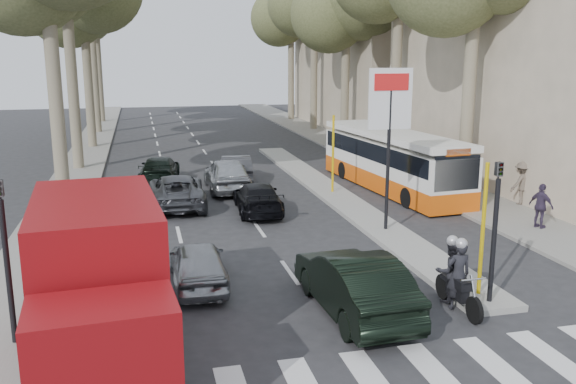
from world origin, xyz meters
name	(u,v)px	position (x,y,z in m)	size (l,w,h in m)	color
ground	(343,296)	(0.00, 0.00, 0.00)	(120.00, 120.00, 0.00)	#28282B
sidewalk_right	(344,145)	(8.60, 25.00, 0.06)	(3.20, 70.00, 0.12)	gray
median_left	(91,147)	(-8.00, 28.00, 0.06)	(2.40, 64.00, 0.12)	gray
traffic_island	(332,193)	(3.25, 11.00, 0.08)	(1.50, 26.00, 0.16)	gray
building_far	(391,30)	(15.50, 34.00, 8.00)	(11.00, 20.00, 16.00)	#B7A88E
billboard	(389,126)	(3.25, 5.00, 3.70)	(1.50, 12.10, 5.60)	yellow
traffic_light_island	(496,208)	(3.25, -1.50, 2.49)	(0.16, 0.41, 3.60)	black
traffic_light_left	(4,234)	(-7.60, -1.00, 2.49)	(0.16, 0.41, 3.60)	black
tree_r_e	(292,5)	(9.23, 42.11, 10.38)	(7.40, 7.20, 14.10)	#6B604C
silver_hatchback	(198,263)	(-3.50, 1.64, 0.61)	(1.44, 3.57, 1.22)	#979A9F
dark_hatchback	(354,283)	(-0.07, -1.00, 0.75)	(1.59, 4.55, 1.50)	black
queue_car_a	(177,191)	(-3.50, 10.53, 0.65)	(2.17, 4.71, 1.31)	#494B50
queue_car_b	(258,198)	(-0.50, 8.83, 0.59)	(1.65, 4.06, 1.18)	black
queue_car_c	(227,174)	(-1.10, 13.00, 0.75)	(1.78, 4.43, 1.51)	#A2A6AA
queue_car_d	(236,168)	(-0.38, 15.00, 0.64)	(1.35, 3.87, 1.28)	#45464C
queue_car_e	(160,170)	(-4.00, 15.58, 0.63)	(1.75, 4.32, 1.25)	black
red_truck	(99,283)	(-5.73, -2.26, 1.73)	(2.77, 6.28, 3.27)	black
city_bus	(392,159)	(6.20, 11.46, 1.41)	(3.12, 10.35, 2.69)	#DD540C
motorcycle	(455,275)	(2.40, -1.27, 0.83)	(0.77, 2.14, 1.82)	black
pedestrian_near	(541,206)	(8.56, 3.95, 0.90)	(0.92, 0.45, 1.57)	#3B2F47
pedestrian_far	(522,183)	(10.00, 7.17, 0.99)	(1.12, 0.50, 1.74)	brown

